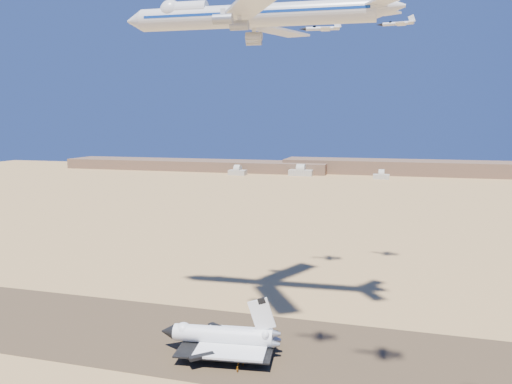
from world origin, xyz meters
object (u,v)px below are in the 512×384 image
(crew_b, at_px, (237,369))
(chase_jet_d, at_px, (322,28))
(shuttle, at_px, (222,337))
(chase_jet_e, at_px, (397,23))
(crew_c, at_px, (243,363))
(crew_a, at_px, (238,363))
(carrier_747, at_px, (246,16))

(crew_b, bearing_deg, chase_jet_d, -48.35)
(shuttle, xyz_separation_m, chase_jet_e, (46.57, 81.93, 102.99))
(crew_c, height_order, chase_jet_e, chase_jet_e)
(crew_a, xyz_separation_m, chase_jet_d, (11.24, 73.10, 103.64))
(crew_c, height_order, chase_jet_d, chase_jet_d)
(carrier_747, bearing_deg, chase_jet_e, 49.79)
(carrier_747, distance_m, crew_a, 104.61)
(crew_b, height_order, crew_c, crew_b)
(chase_jet_e, bearing_deg, shuttle, -113.59)
(carrier_747, relative_size, crew_c, 54.55)
(chase_jet_d, height_order, chase_jet_e, chase_jet_e)
(carrier_747, distance_m, crew_c, 104.66)
(crew_a, distance_m, crew_b, 3.48)
(crew_a, bearing_deg, carrier_747, 32.26)
(chase_jet_d, relative_size, chase_jet_e, 1.06)
(carrier_747, xyz_separation_m, chase_jet_d, (17.27, 44.86, 3.10))
(crew_a, height_order, chase_jet_e, chase_jet_e)
(crew_c, bearing_deg, carrier_747, -16.80)
(crew_a, distance_m, chase_jet_e, 144.33)
(crew_a, xyz_separation_m, crew_c, (1.36, 0.37, -0.07))
(chase_jet_d, bearing_deg, carrier_747, -118.75)
(carrier_747, bearing_deg, crew_a, -81.26)
(carrier_747, relative_size, chase_jet_e, 5.78)
(crew_b, xyz_separation_m, crew_c, (0.50, 3.74, -0.04))
(carrier_747, distance_m, chase_jet_d, 48.17)
(carrier_747, height_order, chase_jet_d, carrier_747)
(shuttle, xyz_separation_m, crew_a, (7.25, -6.72, -3.90))
(crew_a, distance_m, crew_c, 1.42)
(crew_a, xyz_separation_m, crew_b, (0.87, -3.37, -0.03))
(crew_a, bearing_deg, shuttle, 67.36)
(carrier_747, bearing_deg, crew_b, -81.00)
(crew_c, distance_m, chase_jet_e, 143.79)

